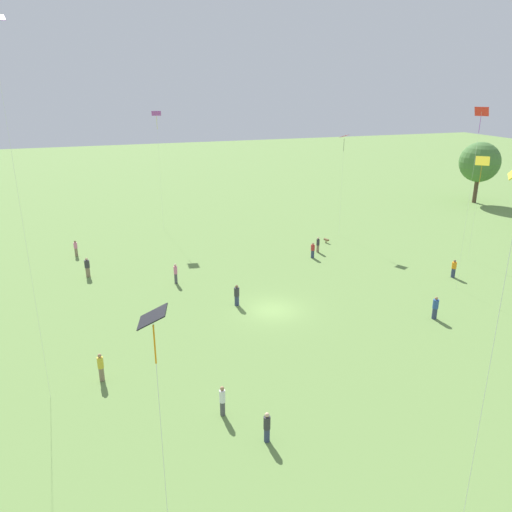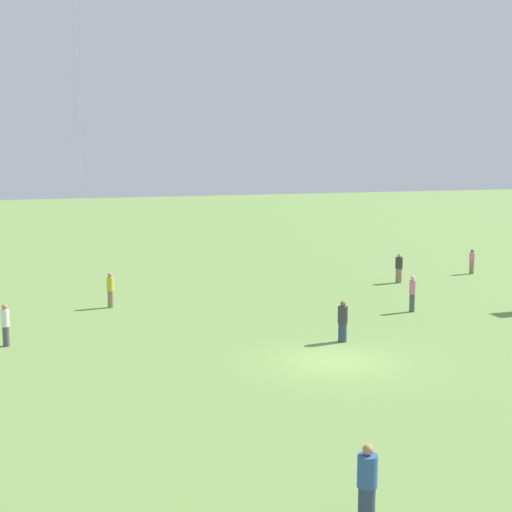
% 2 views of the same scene
% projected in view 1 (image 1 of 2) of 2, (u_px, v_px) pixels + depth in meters
% --- Properties ---
extents(ground_plane, '(240.00, 240.00, 0.00)m').
position_uv_depth(ground_plane, '(273.00, 310.00, 40.57)').
color(ground_plane, '#6B8E47').
extents(tree_0, '(5.94, 5.94, 9.16)m').
position_uv_depth(tree_0, '(480.00, 162.00, 74.66)').
color(tree_0, brown).
rests_on(tree_0, ground_plane).
extents(person_0, '(0.41, 0.41, 1.83)m').
position_uv_depth(person_0, '(222.00, 401.00, 27.45)').
color(person_0, '#4C4C51').
rests_on(person_0, ground_plane).
extents(person_1, '(0.41, 0.41, 1.91)m').
position_uv_depth(person_1, '(176.00, 273.00, 45.57)').
color(person_1, '#4C4C51').
rests_on(person_1, ground_plane).
extents(person_2, '(0.60, 0.60, 1.82)m').
position_uv_depth(person_2, '(237.00, 295.00, 41.09)').
color(person_2, '#333D5B').
rests_on(person_2, ground_plane).
extents(person_3, '(0.49, 0.49, 1.73)m').
position_uv_depth(person_3, '(267.00, 427.00, 25.45)').
color(person_3, '#333D5B').
rests_on(person_3, ground_plane).
extents(person_4, '(0.51, 0.51, 1.87)m').
position_uv_depth(person_4, '(101.00, 367.00, 30.66)').
color(person_4, '#847056').
rests_on(person_4, ground_plane).
extents(person_5, '(0.50, 0.50, 1.67)m').
position_uv_depth(person_5, '(313.00, 250.00, 52.29)').
color(person_5, '#333D5B').
rests_on(person_5, ground_plane).
extents(person_7, '(0.34, 0.34, 1.71)m').
position_uv_depth(person_7, '(318.00, 245.00, 54.03)').
color(person_7, '#847056').
rests_on(person_7, ground_plane).
extents(person_8, '(0.60, 0.60, 1.85)m').
position_uv_depth(person_8, '(435.00, 308.00, 38.76)').
color(person_8, '#333D5B').
rests_on(person_8, ground_plane).
extents(person_9, '(0.42, 0.42, 1.72)m').
position_uv_depth(person_9, '(76.00, 248.00, 52.82)').
color(person_9, '#847056').
rests_on(person_9, ground_plane).
extents(person_10, '(0.47, 0.47, 1.90)m').
position_uv_depth(person_10, '(87.00, 268.00, 47.14)').
color(person_10, '#847056').
rests_on(person_10, ground_plane).
extents(person_11, '(0.56, 0.56, 1.76)m').
position_uv_depth(person_11, '(454.00, 269.00, 47.05)').
color(person_11, '#333D5B').
rests_on(person_11, ground_plane).
extents(kite_0, '(0.78, 0.73, 13.08)m').
position_uv_depth(kite_0, '(156.00, 357.00, 10.65)').
color(kite_0, black).
rests_on(kite_0, ground_plane).
extents(kite_1, '(1.09, 1.21, 14.34)m').
position_uv_depth(kite_1, '(157.00, 118.00, 58.56)').
color(kite_1, purple).
rests_on(kite_1, ground_plane).
extents(kite_3, '(1.31, 1.28, 15.67)m').
position_uv_depth(kite_3, '(481.00, 119.00, 39.99)').
color(kite_3, red).
rests_on(kite_3, ground_plane).
extents(kite_5, '(1.22, 1.23, 11.87)m').
position_uv_depth(kite_5, '(344.00, 141.00, 56.82)').
color(kite_5, '#E54C99').
rests_on(kite_5, ground_plane).
extents(kite_6, '(1.67, 1.69, 10.60)m').
position_uv_depth(kite_6, '(482.00, 163.00, 48.91)').
color(kite_6, yellow).
rests_on(kite_6, ground_plane).
extents(dog_0, '(0.82, 0.40, 0.52)m').
position_uv_depth(dog_0, '(327.00, 240.00, 57.32)').
color(dog_0, brown).
rests_on(dog_0, ground_plane).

